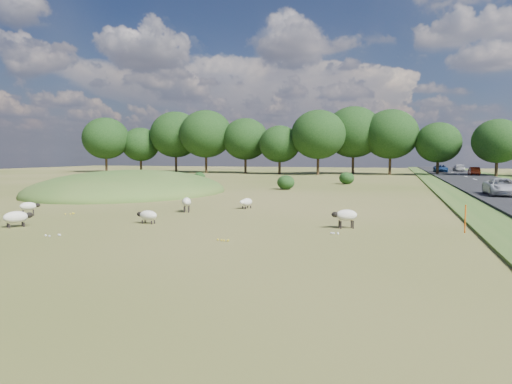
{
  "coord_description": "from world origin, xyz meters",
  "views": [
    {
      "loc": [
        10.26,
        -23.11,
        3.3
      ],
      "look_at": [
        2.0,
        4.0,
        1.0
      ],
      "focal_mm": 32.0,
      "sensor_mm": 36.0,
      "label": 1
    }
  ],
  "objects_px": {
    "sheep_5": "(29,206)",
    "car_0": "(440,168)",
    "sheep_1": "(346,215)",
    "sheep_3": "(148,215)",
    "car_1": "(502,187)",
    "car_3": "(474,171)",
    "car_5": "(459,168)",
    "sheep_2": "(17,217)",
    "sheep_0": "(187,202)",
    "sheep_4": "(246,202)",
    "marker_post": "(465,219)"
  },
  "relations": [
    {
      "from": "car_1",
      "to": "car_0",
      "type": "bearing_deg",
      "value": 90.0
    },
    {
      "from": "marker_post",
      "to": "sheep_5",
      "type": "distance_m",
      "value": 21.95
    },
    {
      "from": "sheep_0",
      "to": "sheep_1",
      "type": "distance_m",
      "value": 10.0
    },
    {
      "from": "sheep_0",
      "to": "car_0",
      "type": "xyz_separation_m",
      "value": [
        19.35,
        63.96,
        0.32
      ]
    },
    {
      "from": "sheep_2",
      "to": "car_5",
      "type": "distance_m",
      "value": 82.49
    },
    {
      "from": "sheep_3",
      "to": "car_3",
      "type": "height_order",
      "value": "car_3"
    },
    {
      "from": "marker_post",
      "to": "sheep_3",
      "type": "xyz_separation_m",
      "value": [
        -14.25,
        -1.58,
        -0.19
      ]
    },
    {
      "from": "sheep_2",
      "to": "sheep_4",
      "type": "xyz_separation_m",
      "value": [
        7.83,
        9.92,
        -0.06
      ]
    },
    {
      "from": "car_0",
      "to": "car_3",
      "type": "distance_m",
      "value": 11.86
    },
    {
      "from": "sheep_1",
      "to": "sheep_3",
      "type": "height_order",
      "value": "sheep_1"
    },
    {
      "from": "sheep_2",
      "to": "car_1",
      "type": "xyz_separation_m",
      "value": [
        24.37,
        21.89,
        0.43
      ]
    },
    {
      "from": "car_3",
      "to": "sheep_4",
      "type": "bearing_deg",
      "value": 67.92
    },
    {
      "from": "sheep_3",
      "to": "sheep_4",
      "type": "height_order",
      "value": "sheep_4"
    },
    {
      "from": "sheep_3",
      "to": "car_1",
      "type": "relative_size",
      "value": 0.25
    },
    {
      "from": "sheep_3",
      "to": "car_3",
      "type": "xyz_separation_m",
      "value": [
        22.98,
        57.37,
        0.46
      ]
    },
    {
      "from": "sheep_3",
      "to": "sheep_5",
      "type": "distance_m",
      "value": 7.71
    },
    {
      "from": "marker_post",
      "to": "sheep_1",
      "type": "relative_size",
      "value": 0.98
    },
    {
      "from": "car_3",
      "to": "car_0",
      "type": "bearing_deg",
      "value": -71.32
    },
    {
      "from": "marker_post",
      "to": "sheep_5",
      "type": "relative_size",
      "value": 1.23
    },
    {
      "from": "car_3",
      "to": "sheep_5",
      "type": "bearing_deg",
      "value": 61.61
    },
    {
      "from": "sheep_1",
      "to": "sheep_2",
      "type": "bearing_deg",
      "value": -8.23
    },
    {
      "from": "sheep_0",
      "to": "sheep_4",
      "type": "distance_m",
      "value": 3.81
    },
    {
      "from": "marker_post",
      "to": "sheep_2",
      "type": "height_order",
      "value": "marker_post"
    },
    {
      "from": "marker_post",
      "to": "sheep_5",
      "type": "xyz_separation_m",
      "value": [
        -21.93,
        -0.93,
        -0.08
      ]
    },
    {
      "from": "car_5",
      "to": "car_3",
      "type": "bearing_deg",
      "value": 90.0
    },
    {
      "from": "sheep_3",
      "to": "car_1",
      "type": "bearing_deg",
      "value": -128.59
    },
    {
      "from": "sheep_2",
      "to": "sheep_3",
      "type": "distance_m",
      "value": 5.86
    },
    {
      "from": "sheep_2",
      "to": "car_3",
      "type": "distance_m",
      "value": 66.35
    },
    {
      "from": "sheep_3",
      "to": "car_5",
      "type": "bearing_deg",
      "value": -100.68
    },
    {
      "from": "sheep_2",
      "to": "car_0",
      "type": "distance_m",
      "value": 75.36
    },
    {
      "from": "car_0",
      "to": "car_1",
      "type": "xyz_separation_m",
      "value": [
        0.0,
        -49.42,
        -0.02
      ]
    },
    {
      "from": "car_1",
      "to": "car_3",
      "type": "relative_size",
      "value": 1.24
    },
    {
      "from": "sheep_2",
      "to": "car_0",
      "type": "bearing_deg",
      "value": 11.7
    },
    {
      "from": "marker_post",
      "to": "car_3",
      "type": "distance_m",
      "value": 56.47
    },
    {
      "from": "sheep_5",
      "to": "car_0",
      "type": "height_order",
      "value": "car_0"
    },
    {
      "from": "car_3",
      "to": "sheep_3",
      "type": "bearing_deg",
      "value": 68.17
    },
    {
      "from": "sheep_1",
      "to": "car_5",
      "type": "height_order",
      "value": "car_5"
    },
    {
      "from": "sheep_4",
      "to": "sheep_2",
      "type": "bearing_deg",
      "value": -20.28
    },
    {
      "from": "car_0",
      "to": "car_3",
      "type": "bearing_deg",
      "value": -71.32
    },
    {
      "from": "sheep_0",
      "to": "car_3",
      "type": "xyz_separation_m",
      "value": [
        23.15,
        52.72,
        0.27
      ]
    },
    {
      "from": "sheep_5",
      "to": "car_5",
      "type": "bearing_deg",
      "value": 24.55
    },
    {
      "from": "sheep_5",
      "to": "car_5",
      "type": "xyz_separation_m",
      "value": [
        30.66,
        74.17,
        0.38
      ]
    },
    {
      "from": "sheep_0",
      "to": "car_5",
      "type": "relative_size",
      "value": 0.27
    },
    {
      "from": "sheep_0",
      "to": "car_0",
      "type": "bearing_deg",
      "value": -39.05
    },
    {
      "from": "sheep_5",
      "to": "car_1",
      "type": "bearing_deg",
      "value": -8.39
    },
    {
      "from": "sheep_0",
      "to": "car_1",
      "type": "relative_size",
      "value": 0.26
    },
    {
      "from": "car_3",
      "to": "sheep_2",
      "type": "bearing_deg",
      "value": 64.88
    },
    {
      "from": "car_3",
      "to": "sheep_0",
      "type": "bearing_deg",
      "value": 66.3
    },
    {
      "from": "sheep_0",
      "to": "sheep_3",
      "type": "xyz_separation_m",
      "value": [
        0.17,
        -4.65,
        -0.18
      ]
    },
    {
      "from": "sheep_5",
      "to": "car_3",
      "type": "height_order",
      "value": "car_3"
    }
  ]
}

